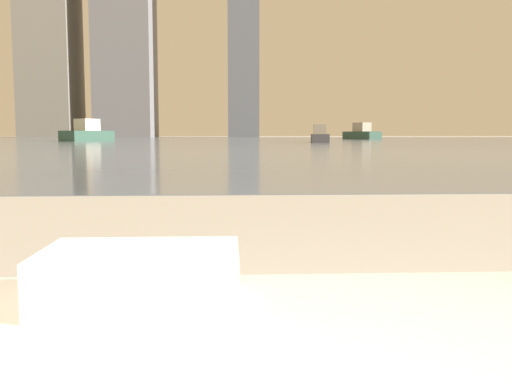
# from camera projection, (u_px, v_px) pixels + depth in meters

# --- Properties ---
(towel_stack) EXTENTS (0.28, 0.19, 0.08)m
(towel_stack) POSITION_uv_depth(u_px,v_px,m) (141.00, 276.00, 0.83)
(towel_stack) COLOR silver
(towel_stack) RESTS_ON bathtub
(harbor_water) EXTENTS (180.00, 110.00, 0.01)m
(harbor_water) POSITION_uv_depth(u_px,v_px,m) (228.00, 140.00, 61.54)
(harbor_water) COLOR slate
(harbor_water) RESTS_ON ground_plane
(harbor_boat_0) EXTENTS (4.10, 5.97, 2.13)m
(harbor_boat_0) POSITION_uv_depth(u_px,v_px,m) (362.00, 133.00, 73.09)
(harbor_boat_0) COLOR #335647
(harbor_boat_0) RESTS_ON harbor_water
(harbor_boat_2) EXTENTS (1.80, 4.07, 1.48)m
(harbor_boat_2) POSITION_uv_depth(u_px,v_px,m) (320.00, 136.00, 46.08)
(harbor_boat_2) COLOR #4C4C51
(harbor_boat_2) RESTS_ON harbor_water
(harbor_boat_4) EXTENTS (4.43, 6.01, 2.16)m
(harbor_boat_4) POSITION_uv_depth(u_px,v_px,m) (87.00, 133.00, 55.46)
(harbor_boat_4) COLOR #335647
(harbor_boat_4) RESTS_ON harbor_water
(skyline_tower_0) EXTENTS (10.10, 13.00, 43.39)m
(skyline_tower_0) POSITION_uv_depth(u_px,v_px,m) (49.00, 28.00, 113.22)
(skyline_tower_0) COLOR gray
(skyline_tower_0) RESTS_ON ground_plane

